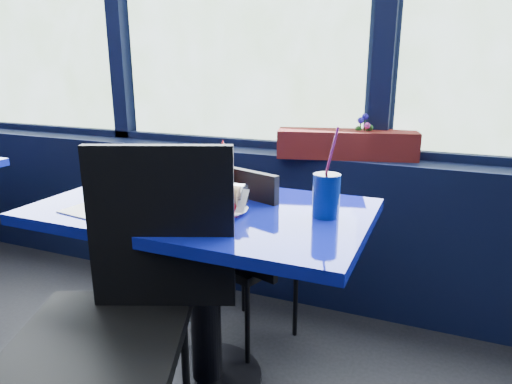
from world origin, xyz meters
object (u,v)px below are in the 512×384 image
at_px(near_table, 203,252).
at_px(planter_box, 346,144).
at_px(flower_vase, 363,145).
at_px(ketchup_bottle, 223,172).
at_px(soda_cup, 326,194).
at_px(chair_near_front, 127,297).
at_px(chair_near_back, 243,246).
at_px(food_basket, 209,201).

bearing_deg(near_table, planter_box, 67.48).
distance_m(flower_vase, ketchup_bottle, 0.82).
bearing_deg(ketchup_bottle, soda_cup, -10.96).
bearing_deg(flower_vase, chair_near_front, -109.05).
bearing_deg(planter_box, chair_near_front, -120.58).
bearing_deg(planter_box, near_table, -126.90).
bearing_deg(chair_near_back, flower_vase, -104.62).
relative_size(chair_near_front, flower_vase, 4.74).
height_order(chair_near_front, chair_near_back, chair_near_front).
distance_m(chair_near_back, flower_vase, 0.79).
distance_m(chair_near_back, ketchup_bottle, 0.38).
relative_size(chair_near_front, soda_cup, 3.30).
xyz_separation_m(near_table, chair_near_front, (-0.02, -0.42, 0.02)).
xyz_separation_m(chair_near_back, flower_vase, (0.38, 0.58, 0.37)).
xyz_separation_m(chair_near_front, soda_cup, (0.46, 0.49, 0.24)).
relative_size(near_table, soda_cup, 3.86).
height_order(ketchup_bottle, soda_cup, soda_cup).
bearing_deg(chair_near_back, soda_cup, 171.06).
bearing_deg(soda_cup, chair_near_back, 152.28).
bearing_deg(soda_cup, flower_vase, 91.54).
xyz_separation_m(chair_near_front, food_basket, (0.07, 0.39, 0.19)).
xyz_separation_m(planter_box, soda_cup, (0.10, -0.77, -0.04)).
xyz_separation_m(chair_near_back, planter_box, (0.31, 0.56, 0.37)).
height_order(chair_near_front, planter_box, chair_near_front).
relative_size(flower_vase, ketchup_bottle, 0.97).
relative_size(chair_near_back, food_basket, 2.63).
xyz_separation_m(flower_vase, soda_cup, (0.02, -0.80, -0.04)).
bearing_deg(flower_vase, chair_near_back, -123.40).
xyz_separation_m(near_table, chair_near_back, (0.04, 0.28, -0.07)).
bearing_deg(near_table, soda_cup, 8.00).
xyz_separation_m(flower_vase, ketchup_bottle, (-0.41, -0.71, -0.02)).
relative_size(near_table, ketchup_bottle, 5.36).
distance_m(chair_near_front, flower_vase, 1.38).
distance_m(near_table, flower_vase, 1.00).
xyz_separation_m(planter_box, food_basket, (-0.30, -0.87, -0.08)).
bearing_deg(ketchup_bottle, near_table, -96.73).
bearing_deg(soda_cup, food_basket, -165.80).
distance_m(planter_box, ketchup_bottle, 0.77).
bearing_deg(planter_box, soda_cup, -97.22).
distance_m(flower_vase, food_basket, 0.97).
bearing_deg(planter_box, flower_vase, 0.60).
xyz_separation_m(flower_vase, food_basket, (-0.37, -0.90, -0.08)).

